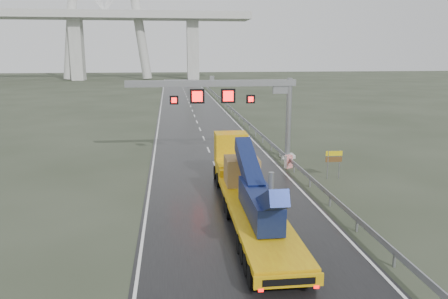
{
  "coord_description": "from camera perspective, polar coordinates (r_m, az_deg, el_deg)",
  "views": [
    {
      "loc": [
        -3.67,
        -19.85,
        9.38
      ],
      "look_at": [
        -0.23,
        7.75,
        3.2
      ],
      "focal_mm": 35.0,
      "sensor_mm": 36.0,
      "label": 1
    }
  ],
  "objects": [
    {
      "name": "exit_sign_pair",
      "position": [
        33.99,
        14.15,
        -1.21
      ],
      "size": [
        1.28,
        0.08,
        2.19
      ],
      "rotation": [
        0.0,
        0.0,
        -0.02
      ],
      "color": "gray",
      "rests_on": "ground"
    },
    {
      "name": "road",
      "position": [
        60.69,
        -3.56,
        3.62
      ],
      "size": [
        11.0,
        200.0,
        0.02
      ],
      "primitive_type": "cube",
      "color": "black",
      "rests_on": "ground"
    },
    {
      "name": "striped_barrier",
      "position": [
        36.67,
        8.41,
        -1.55
      ],
      "size": [
        0.73,
        0.58,
        1.09
      ],
      "primitive_type": "cube",
      "rotation": [
        0.0,
        0.0,
        0.42
      ],
      "color": "red",
      "rests_on": "ground"
    },
    {
      "name": "heavy_haul_truck",
      "position": [
        26.92,
        2.71,
        -4.18
      ],
      "size": [
        2.84,
        18.16,
        4.26
      ],
      "rotation": [
        0.0,
        0.0,
        -0.01
      ],
      "color": "gold",
      "rests_on": "ground"
    },
    {
      "name": "ground",
      "position": [
        22.26,
        3.14,
        -12.41
      ],
      "size": [
        400.0,
        400.0,
        0.0
      ],
      "primitive_type": "plane",
      "color": "#2C3324",
      "rests_on": "ground"
    },
    {
      "name": "sign_gantry",
      "position": [
        38.47,
        1.58,
        6.9
      ],
      "size": [
        14.9,
        1.2,
        7.42
      ],
      "color": "#AAAAA6",
      "rests_on": "ground"
    },
    {
      "name": "guardrail",
      "position": [
        51.54,
        3.93,
        2.8
      ],
      "size": [
        0.2,
        140.0,
        1.4
      ],
      "primitive_type": null,
      "color": "#909398",
      "rests_on": "ground"
    }
  ]
}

